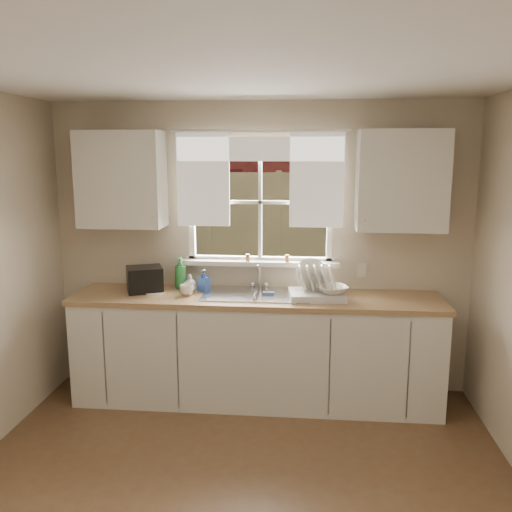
# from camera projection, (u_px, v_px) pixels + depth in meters

# --- Properties ---
(room_walls) EXTENTS (3.62, 4.02, 2.50)m
(room_walls) POSITION_uv_depth(u_px,v_px,m) (223.00, 323.00, 2.69)
(room_walls) COLOR beige
(room_walls) RESTS_ON ground
(ceiling) EXTENTS (3.60, 4.00, 0.02)m
(ceiling) POSITION_uv_depth(u_px,v_px,m) (222.00, 59.00, 2.52)
(ceiling) COLOR silver
(ceiling) RESTS_ON room_walls
(window) EXTENTS (1.38, 0.16, 1.06)m
(window) POSITION_uv_depth(u_px,v_px,m) (260.00, 222.00, 4.67)
(window) COLOR white
(window) RESTS_ON room_walls
(curtains) EXTENTS (1.50, 0.03, 0.81)m
(curtains) POSITION_uv_depth(u_px,v_px,m) (259.00, 169.00, 4.53)
(curtains) COLOR white
(curtains) RESTS_ON room_walls
(base_cabinets) EXTENTS (3.00, 0.62, 0.87)m
(base_cabinets) POSITION_uv_depth(u_px,v_px,m) (256.00, 350.00, 4.55)
(base_cabinets) COLOR silver
(base_cabinets) RESTS_ON ground
(countertop) EXTENTS (3.04, 0.65, 0.04)m
(countertop) POSITION_uv_depth(u_px,v_px,m) (256.00, 298.00, 4.46)
(countertop) COLOR #A27C51
(countertop) RESTS_ON base_cabinets
(upper_cabinet_left) EXTENTS (0.70, 0.33, 0.80)m
(upper_cabinet_left) POSITION_uv_depth(u_px,v_px,m) (122.00, 179.00, 4.53)
(upper_cabinet_left) COLOR silver
(upper_cabinet_left) RESTS_ON room_walls
(upper_cabinet_right) EXTENTS (0.70, 0.33, 0.80)m
(upper_cabinet_right) POSITION_uv_depth(u_px,v_px,m) (401.00, 181.00, 4.32)
(upper_cabinet_right) COLOR silver
(upper_cabinet_right) RESTS_ON room_walls
(wall_outlet) EXTENTS (0.08, 0.01, 0.12)m
(wall_outlet) POSITION_uv_depth(u_px,v_px,m) (362.00, 270.00, 4.64)
(wall_outlet) COLOR beige
(wall_outlet) RESTS_ON room_walls
(sill_jars) EXTENTS (0.38, 0.04, 0.06)m
(sill_jars) POSITION_uv_depth(u_px,v_px,m) (267.00, 258.00, 4.66)
(sill_jars) COLOR brown
(sill_jars) RESTS_ON window
(backyard) EXTENTS (20.00, 10.00, 6.13)m
(backyard) POSITION_uv_depth(u_px,v_px,m) (319.00, 80.00, 10.51)
(backyard) COLOR #335421
(backyard) RESTS_ON ground
(sink) EXTENTS (0.88, 0.52, 0.40)m
(sink) POSITION_uv_depth(u_px,v_px,m) (257.00, 303.00, 4.50)
(sink) COLOR #B7B7BC
(sink) RESTS_ON countertop
(dish_rack) EXTENTS (0.48, 0.38, 0.31)m
(dish_rack) POSITION_uv_depth(u_px,v_px,m) (316.00, 289.00, 4.37)
(dish_rack) COLOR silver
(dish_rack) RESTS_ON countertop
(bowl) EXTENTS (0.32, 0.32, 0.06)m
(bowl) POSITION_uv_depth(u_px,v_px,m) (332.00, 289.00, 4.31)
(bowl) COLOR white
(bowl) RESTS_ON dish_rack
(soap_bottle_a) EXTENTS (0.14, 0.14, 0.28)m
(soap_bottle_a) POSITION_uv_depth(u_px,v_px,m) (181.00, 273.00, 4.68)
(soap_bottle_a) COLOR green
(soap_bottle_a) RESTS_ON countertop
(soap_bottle_b) EXTENTS (0.11, 0.11, 0.18)m
(soap_bottle_b) POSITION_uv_depth(u_px,v_px,m) (204.00, 281.00, 4.59)
(soap_bottle_b) COLOR #2C50A8
(soap_bottle_b) RESTS_ON countertop
(soap_bottle_c) EXTENTS (0.13, 0.13, 0.14)m
(soap_bottle_c) POSITION_uv_depth(u_px,v_px,m) (190.00, 283.00, 4.60)
(soap_bottle_c) COLOR beige
(soap_bottle_c) RESTS_ON countertop
(saucer) EXTENTS (0.18, 0.18, 0.01)m
(saucer) POSITION_uv_depth(u_px,v_px,m) (154.00, 292.00, 4.55)
(saucer) COLOR silver
(saucer) RESTS_ON countertop
(cup) EXTENTS (0.14, 0.14, 0.09)m
(cup) POSITION_uv_depth(u_px,v_px,m) (187.00, 290.00, 4.47)
(cup) COLOR white
(cup) RESTS_ON countertop
(black_appliance) EXTENTS (0.36, 0.34, 0.21)m
(black_appliance) POSITION_uv_depth(u_px,v_px,m) (145.00, 279.00, 4.58)
(black_appliance) COLOR black
(black_appliance) RESTS_ON countertop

